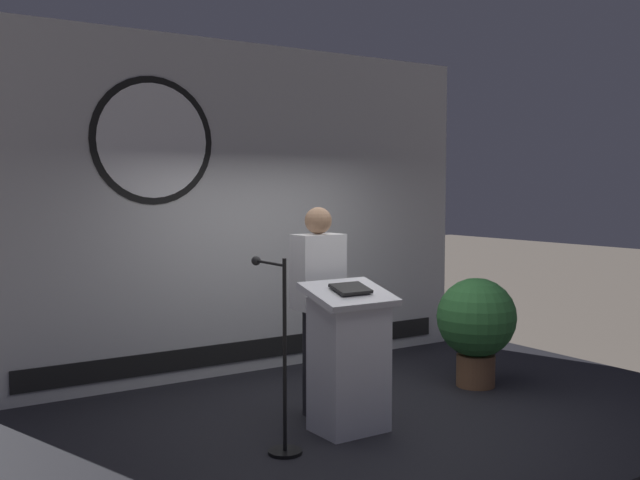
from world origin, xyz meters
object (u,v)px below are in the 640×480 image
Objects in this scene: podium at (349,359)px; microphone_stand at (281,384)px; potted_plant at (476,322)px; speaker_person at (318,309)px.

microphone_stand is at bearing -172.07° from podium.
podium is 0.67m from microphone_stand.
potted_plant is (1.74, 0.38, 0.05)m from podium.
speaker_person is at bearing 176.55° from potted_plant.
speaker_person is 1.72m from potted_plant.
podium is 0.83× the size of microphone_stand.
speaker_person reaches higher than potted_plant.
speaker_person reaches higher than podium.
microphone_stand reaches higher than podium.
speaker_person is 1.24× the size of microphone_stand.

